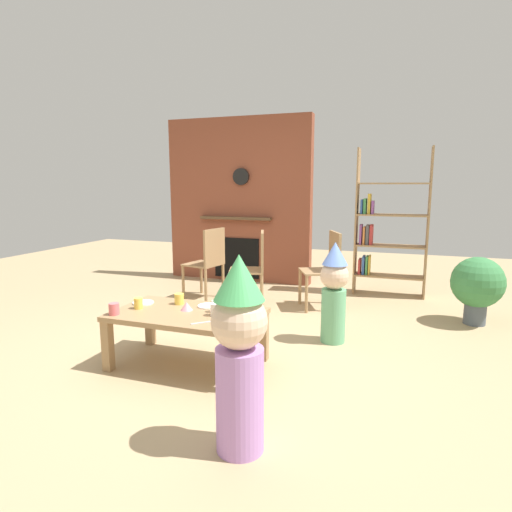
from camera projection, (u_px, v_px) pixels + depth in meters
ground_plane at (226, 347)px, 3.80m from camera, size 12.00×12.00×0.00m
brick_fireplace_feature at (239, 201)px, 6.31m from camera, size 2.20×0.28×2.40m
bookshelf at (384, 229)px, 5.50m from camera, size 0.90×0.28×1.90m
coffee_table at (187, 320)px, 3.35m from camera, size 1.17×0.68×0.44m
paper_cup_near_left at (114, 309)px, 3.27m from camera, size 0.08×0.08×0.09m
paper_cup_near_right at (138, 303)px, 3.43m from camera, size 0.07×0.07×0.09m
paper_cup_center at (215, 310)px, 3.25m from camera, size 0.07×0.07×0.10m
paper_cup_far_left at (179, 299)px, 3.56m from camera, size 0.08×0.08×0.09m
paper_cup_far_right at (216, 306)px, 3.34m from camera, size 0.07×0.07×0.09m
paper_plate_front at (209, 306)px, 3.49m from camera, size 0.18×0.18×0.01m
paper_plate_rear at (143, 303)px, 3.59m from camera, size 0.18×0.18×0.01m
birthday_cake_slice at (187, 306)px, 3.39m from camera, size 0.10×0.10×0.07m
table_fork at (201, 323)px, 3.07m from camera, size 0.12×0.12×0.01m
child_with_cone_hat at (240, 350)px, 2.23m from camera, size 0.30×0.30×1.09m
child_in_pink at (334, 290)px, 3.84m from camera, size 0.26×0.26×0.93m
dining_chair_left at (209, 259)px, 5.31m from camera, size 0.48×0.48×0.90m
dining_chair_middle at (254, 265)px, 4.96m from camera, size 0.50×0.50×0.90m
dining_chair_right at (327, 265)px, 4.92m from camera, size 0.53×0.53×0.90m
potted_plant_tall at (477, 284)px, 4.35m from camera, size 0.52×0.52×0.71m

